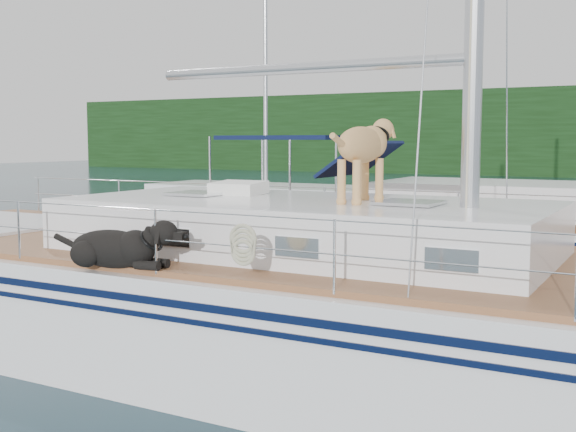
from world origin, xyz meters
The scene contains 4 objects.
ground centered at (0.00, 0.00, 0.00)m, with size 120.00×120.00×0.00m, color black.
main_sailboat centered at (0.10, 0.00, 0.68)m, with size 12.00×3.89×14.01m.
neighbor_sailboat centered at (0.88, 5.85, 0.63)m, with size 11.00×3.50×13.30m.
bg_boat_west centered at (-8.00, 14.00, 0.45)m, with size 8.00×3.00×11.65m.
Camera 1 is at (4.41, -6.86, 2.45)m, focal length 45.00 mm.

